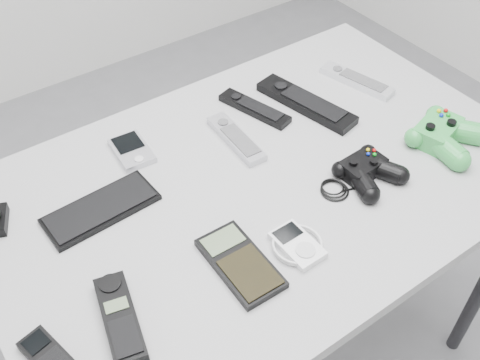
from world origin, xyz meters
TOP-DOWN VIEW (x-y plane):
  - desk at (-0.01, 0.03)m, footprint 1.16×0.75m
  - pda_keyboard at (-0.33, 0.13)m, footprint 0.23×0.11m
  - pda at (-0.20, 0.25)m, footprint 0.08×0.12m
  - remote_silver_a at (0.01, 0.15)m, footprint 0.05×0.18m
  - remote_black_a at (0.11, 0.22)m, footprint 0.09×0.19m
  - remote_black_b at (0.22, 0.16)m, footprint 0.12×0.27m
  - remote_silver_b at (0.39, 0.16)m, footprint 0.09×0.20m
  - mobile_phone at (-0.53, -0.11)m, footprint 0.07×0.11m
  - cordless_handset at (-0.41, -0.11)m, footprint 0.09×0.18m
  - calculator at (-0.18, -0.13)m, footprint 0.09×0.18m
  - mp3_player at (-0.07, -0.16)m, footprint 0.10×0.10m
  - controller_black at (0.17, -0.10)m, footprint 0.23×0.15m
  - controller_green at (0.38, -0.11)m, footprint 0.20×0.20m

SIDE VIEW (x-z plane):
  - desk at x=-0.01m, z-range 0.32..1.10m
  - pda_keyboard at x=-0.33m, z-range 0.78..0.79m
  - calculator at x=-0.18m, z-range 0.78..0.79m
  - pda at x=-0.20m, z-range 0.78..0.79m
  - mobile_phone at x=-0.53m, z-range 0.78..0.79m
  - mp3_player at x=-0.07m, z-range 0.78..0.79m
  - remote_black_a at x=0.11m, z-range 0.78..0.80m
  - remote_silver_b at x=0.39m, z-range 0.78..0.80m
  - remote_silver_a at x=0.01m, z-range 0.78..0.80m
  - remote_black_b at x=0.22m, z-range 0.78..0.80m
  - cordless_handset at x=-0.41m, z-range 0.78..0.80m
  - controller_black at x=0.17m, z-range 0.78..0.82m
  - controller_green at x=0.38m, z-range 0.78..0.83m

